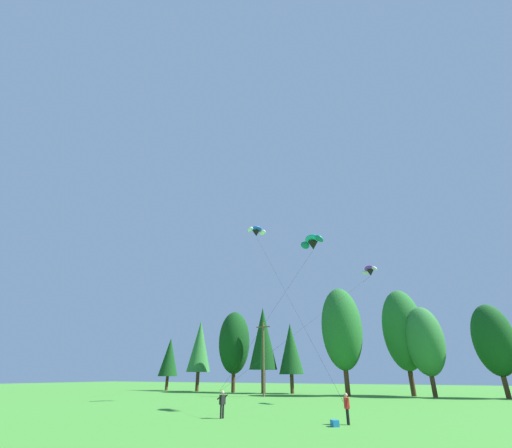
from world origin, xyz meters
TOP-DOWN VIEW (x-y plane):
  - treeline_tree_a at (-37.51, 56.54)m, footprint 3.66×3.66m
  - treeline_tree_b at (-30.09, 55.84)m, footprint 4.26×4.26m
  - treeline_tree_c at (-22.19, 54.88)m, footprint 5.31×5.31m
  - treeline_tree_d at (-16.43, 54.36)m, footprint 4.51×4.51m
  - treeline_tree_e at (-12.21, 56.02)m, footprint 3.93×3.93m
  - treeline_tree_f at (-2.92, 53.01)m, footprint 5.82×5.82m
  - treeline_tree_g at (5.22, 56.80)m, footprint 5.72×5.72m
  - treeline_tree_h at (7.88, 54.95)m, footprint 4.91×4.91m
  - treeline_tree_i at (16.00, 56.28)m, footprint 4.89×4.89m
  - utility_pole at (-12.73, 46.61)m, footprint 2.20×0.26m
  - kite_flyer_near at (-4.86, 23.04)m, footprint 0.68×0.70m
  - kite_flyer_mid at (3.51, 23.63)m, footprint 0.44×0.59m
  - parafoil_kite_high_purple at (3.80, 40.12)m, footprint 10.12×18.06m
  - parafoil_kite_mid_blue_white at (-9.18, 37.18)m, footprint 13.59×15.01m
  - parafoil_kite_far_teal at (0.07, 30.63)m, footprint 6.72×8.65m
  - picnic_cooler at (2.99, 22.50)m, footprint 0.60×0.63m

SIDE VIEW (x-z plane):
  - picnic_cooler at x=2.99m, z-range 0.00..0.34m
  - kite_flyer_mid at x=3.51m, z-range 0.14..1.83m
  - kite_flyer_near at x=-4.86m, z-range 0.15..1.84m
  - utility_pole at x=-12.73m, z-range 0.26..9.86m
  - treeline_tree_a at x=-37.51m, z-range 1.18..10.53m
  - treeline_tree_e at x=-12.21m, z-range 1.34..11.92m
  - treeline_tree_i at x=16.00m, z-range 1.21..12.65m
  - treeline_tree_h at x=7.88m, z-range 1.21..12.71m
  - treeline_tree_b at x=-30.09m, z-range 1.53..13.63m
  - treeline_tree_c at x=-22.19m, z-range 1.37..14.36m
  - treeline_tree_d at x=-16.43m, z-range 1.68..14.92m
  - treeline_tree_g at x=5.22m, z-range 1.53..16.06m
  - treeline_tree_f at x=-2.92m, z-range 1.57..16.44m
  - parafoil_kite_high_purple at x=3.80m, z-range 7.29..19.91m
  - parafoil_kite_far_teal at x=0.07m, z-range 7.65..21.30m
  - parafoil_kite_mid_blue_white at x=-9.18m, z-range 10.15..29.44m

